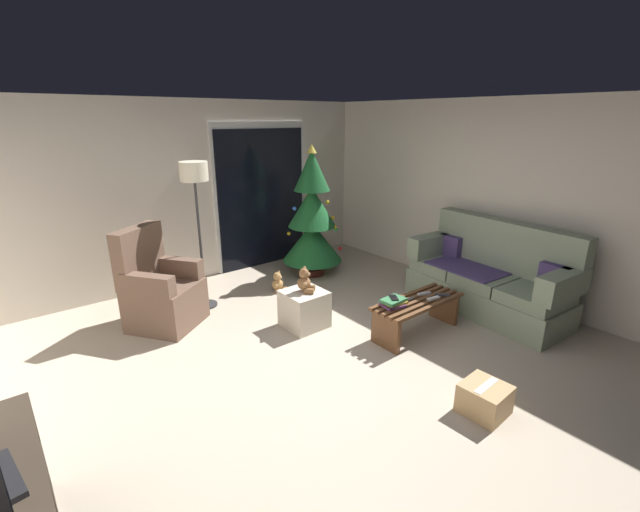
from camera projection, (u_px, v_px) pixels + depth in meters
name	position (u px, v px, depth m)	size (l,w,h in m)	color
ground_plane	(333.00, 367.00, 4.01)	(7.00, 7.00, 0.00)	#B2A38E
wall_back	(192.00, 193.00, 5.88)	(5.72, 0.12, 2.50)	beige
wall_right	(506.00, 201.00, 5.32)	(0.12, 6.00, 2.50)	beige
patio_door_frame	(262.00, 196.00, 6.52)	(1.60, 0.02, 2.20)	silver
patio_door_glass	(263.00, 199.00, 6.52)	(1.50, 0.02, 2.10)	black
couch	(490.00, 278.00, 5.11)	(0.93, 1.99, 1.08)	gray
coffee_table	(417.00, 311.00, 4.56)	(1.10, 0.40, 0.40)	brown
remote_black	(408.00, 300.00, 4.49)	(0.04, 0.16, 0.02)	black
remote_graphite	(442.00, 295.00, 4.62)	(0.04, 0.16, 0.02)	#333338
remote_silver	(424.00, 294.00, 4.65)	(0.04, 0.16, 0.02)	#ADADB2
remote_white	(433.00, 298.00, 4.53)	(0.04, 0.16, 0.02)	silver
book_stack	(394.00, 302.00, 4.36)	(0.28, 0.23, 0.08)	#6B3D7A
cell_phone	(394.00, 298.00, 4.35)	(0.07, 0.14, 0.01)	black
christmas_tree	(312.00, 219.00, 6.13)	(0.88, 0.88, 1.91)	#4C1E19
armchair	(160.00, 291.00, 4.72)	(0.96, 0.96, 1.13)	brown
floor_lamp	(195.00, 186.00, 4.84)	(0.32, 0.32, 1.78)	#2D2D30
ottoman	(304.00, 309.00, 4.74)	(0.44, 0.44, 0.42)	beige
teddy_bear_chestnut	(305.00, 282.00, 4.64)	(0.21, 0.21, 0.29)	brown
teddy_bear_honey_by_tree	(278.00, 283.00, 5.71)	(0.21, 0.21, 0.29)	tan
cardboard_box_taped_mid_floor	(484.00, 399.00, 3.36)	(0.35, 0.35, 0.25)	tan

